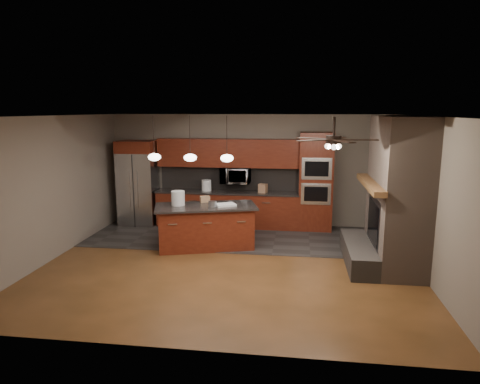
% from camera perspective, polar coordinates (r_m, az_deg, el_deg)
% --- Properties ---
extents(ground, '(7.00, 7.00, 0.00)m').
position_cam_1_polar(ground, '(8.31, -1.43, -9.60)').
color(ground, brown).
rests_on(ground, ground).
extents(ceiling, '(7.00, 6.00, 0.02)m').
position_cam_1_polar(ceiling, '(7.78, -1.53, 10.10)').
color(ceiling, white).
rests_on(ceiling, back_wall).
extents(back_wall, '(7.00, 0.02, 2.80)m').
position_cam_1_polar(back_wall, '(10.86, 1.02, 2.92)').
color(back_wall, '#70675A').
rests_on(back_wall, ground).
extents(right_wall, '(0.02, 6.00, 2.80)m').
position_cam_1_polar(right_wall, '(8.15, 23.62, -0.69)').
color(right_wall, '#70675A').
rests_on(right_wall, ground).
extents(left_wall, '(0.02, 6.00, 2.80)m').
position_cam_1_polar(left_wall, '(9.15, -23.68, 0.49)').
color(left_wall, '#70675A').
rests_on(left_wall, ground).
extents(slate_tile_patch, '(7.00, 2.40, 0.01)m').
position_cam_1_polar(slate_tile_patch, '(9.99, 0.20, -5.98)').
color(slate_tile_patch, '#302D2B').
rests_on(slate_tile_patch, ground).
extents(fireplace_column, '(1.30, 2.10, 2.80)m').
position_cam_1_polar(fireplace_column, '(8.43, 19.82, -0.77)').
color(fireplace_column, '#776255').
rests_on(fireplace_column, ground).
extents(back_cabinetry, '(3.59, 0.64, 2.20)m').
position_cam_1_polar(back_cabinetry, '(10.75, -1.66, 0.11)').
color(back_cabinetry, maroon).
rests_on(back_cabinetry, ground).
extents(oven_tower, '(0.80, 0.63, 2.38)m').
position_cam_1_polar(oven_tower, '(10.52, 10.06, 1.35)').
color(oven_tower, maroon).
rests_on(oven_tower, ground).
extents(microwave, '(0.73, 0.41, 0.50)m').
position_cam_1_polar(microwave, '(10.66, -0.60, 2.23)').
color(microwave, silver).
rests_on(microwave, back_cabinetry).
extents(refrigerator, '(0.92, 0.75, 2.15)m').
position_cam_1_polar(refrigerator, '(11.20, -13.39, 1.18)').
color(refrigerator, silver).
rests_on(refrigerator, ground).
extents(kitchen_island, '(2.29, 1.50, 0.92)m').
position_cam_1_polar(kitchen_island, '(9.17, -4.55, -4.59)').
color(kitchen_island, maroon).
rests_on(kitchen_island, ground).
extents(white_bucket, '(0.40, 0.40, 0.30)m').
position_cam_1_polar(white_bucket, '(9.12, -8.26, -0.82)').
color(white_bucket, silver).
rests_on(white_bucket, kitchen_island).
extents(paint_can, '(0.24, 0.24, 0.11)m').
position_cam_1_polar(paint_can, '(8.93, -3.70, -1.60)').
color(paint_can, '#A3A3A7').
rests_on(paint_can, kitchen_island).
extents(paint_tray, '(0.49, 0.44, 0.04)m').
position_cam_1_polar(paint_tray, '(9.02, -1.95, -1.70)').
color(paint_tray, white).
rests_on(paint_tray, kitchen_island).
extents(cardboard_box, '(0.24, 0.21, 0.13)m').
position_cam_1_polar(cardboard_box, '(9.40, -4.70, -0.95)').
color(cardboard_box, '#9E7551').
rests_on(cardboard_box, kitchen_island).
extents(counter_bucket, '(0.28, 0.28, 0.27)m').
position_cam_1_polar(counter_bucket, '(10.78, -4.50, 0.88)').
color(counter_bucket, white).
rests_on(counter_bucket, back_cabinetry).
extents(counter_box, '(0.24, 0.21, 0.22)m').
position_cam_1_polar(counter_box, '(10.54, 3.07, 0.50)').
color(counter_box, '#9C7050').
rests_on(counter_box, back_cabinetry).
extents(pendant_left, '(0.26, 0.26, 0.92)m').
position_cam_1_polar(pendant_left, '(8.91, -11.34, 4.61)').
color(pendant_left, black).
rests_on(pendant_left, ceiling).
extents(pendant_center, '(0.26, 0.26, 0.92)m').
position_cam_1_polar(pendant_center, '(8.70, -6.65, 4.60)').
color(pendant_center, black).
rests_on(pendant_center, ceiling).
extents(pendant_right, '(0.26, 0.26, 0.92)m').
position_cam_1_polar(pendant_right, '(8.55, -1.75, 4.56)').
color(pendant_right, black).
rests_on(pendant_right, ceiling).
extents(ceiling_fan, '(1.27, 1.33, 0.41)m').
position_cam_1_polar(ceiling_fan, '(6.92, 12.39, 6.91)').
color(ceiling_fan, black).
rests_on(ceiling_fan, ceiling).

